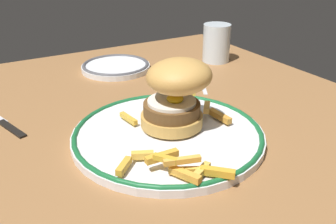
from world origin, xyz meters
TOP-DOWN VIEW (x-y plane):
  - ground_plane at (0.00, 0.00)cm, footprint 112.34×87.79cm
  - dinner_plate at (-3.35, 0.76)cm, footprint 29.61×29.61cm
  - burger at (-4.19, 2.65)cm, footprint 13.96×13.87cm
  - fries_pile at (2.04, -0.12)cm, footprint 26.21×23.11cm
  - water_glass at (-31.58, 30.90)cm, footprint 6.65×6.65cm
  - side_plate at (-37.80, 6.69)cm, footprint 15.87×15.87cm
  - knife at (-22.12, -20.75)cm, footprint 17.68×6.57cm
  - spoon at (-23.60, 20.77)cm, footprint 12.51×7.81cm

SIDE VIEW (x-z plane):
  - ground_plane at x=0.00cm, z-range -4.00..0.00cm
  - knife at x=-22.12cm, z-range -0.09..0.61cm
  - spoon at x=-23.60cm, z-range -0.09..0.81cm
  - side_plate at x=-37.80cm, z-range 0.03..1.63cm
  - dinner_plate at x=-3.35cm, z-range 0.04..1.64cm
  - fries_pile at x=2.04cm, z-range 1.22..3.48cm
  - water_glass at x=-31.58cm, z-range -0.63..8.52cm
  - burger at x=-4.19cm, z-range 1.71..12.72cm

